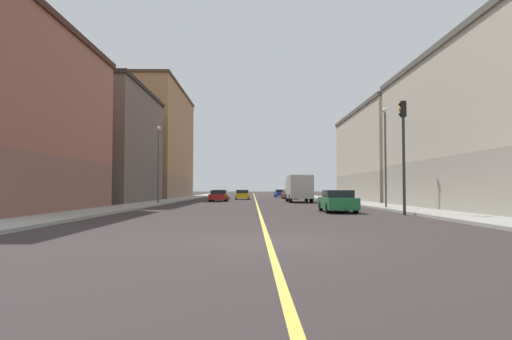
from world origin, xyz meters
name	(u,v)px	position (x,y,z in m)	size (l,w,h in m)	color
ground_plane	(268,241)	(0.00, 0.00, 0.00)	(400.00, 400.00, 0.00)	#342C2C
sidewalk_left	(326,198)	(9.99, 49.00, 0.07)	(3.01, 168.00, 0.15)	#9E9B93
sidewalk_right	(184,198)	(-9.99, 49.00, 0.07)	(3.01, 168.00, 0.15)	#9E9B93
lane_center_stripe	(255,199)	(0.00, 49.00, 0.01)	(0.16, 154.00, 0.01)	#E5D14C
building_left_near	(498,130)	(16.02, 16.60, 5.43)	(9.36, 21.66, 10.85)	#9D9688
building_left_mid	(392,156)	(16.02, 38.75, 5.32)	(9.36, 21.11, 10.63)	#9D9688
building_right_midblock	(104,146)	(-16.02, 33.41, 5.97)	(9.36, 16.43, 11.92)	brown
building_right_distant	(154,144)	(-16.02, 56.97, 8.58)	(9.36, 25.15, 17.15)	#8F6B4F
traffic_light_left_near	(403,142)	(8.07, 12.04, 4.13)	(0.40, 0.32, 6.43)	#2D2D2D
street_lamp_left_near	(385,147)	(9.08, 18.66, 4.46)	(0.36, 0.36, 7.12)	#4C4C51
street_lamp_right_near	(158,156)	(-9.08, 27.82, 4.44)	(0.36, 0.36, 7.07)	#4C4C51
car_maroon	(290,194)	(4.83, 49.19, 0.65)	(2.05, 4.12, 1.30)	maroon
car_red	(219,196)	(-4.32, 38.27, 0.64)	(2.03, 4.20, 1.28)	red
car_green	(338,201)	(4.89, 14.93, 0.69)	(1.91, 4.36, 1.38)	#1E6B38
car_yellow	(242,195)	(-1.78, 46.52, 0.63)	(2.00, 3.98, 1.29)	gold
car_blue	(280,193)	(4.30, 61.70, 0.63)	(1.93, 4.02, 1.29)	#23389E
car_white	(220,195)	(-4.85, 47.25, 0.65)	(2.03, 4.65, 1.30)	white
box_truck	(299,188)	(4.61, 34.81, 1.56)	(2.47, 6.83, 2.86)	beige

